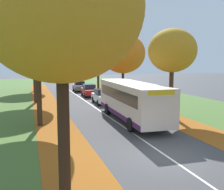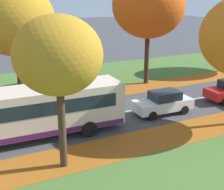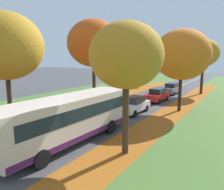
{
  "view_description": "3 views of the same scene",
  "coord_description": "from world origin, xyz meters",
  "px_view_note": "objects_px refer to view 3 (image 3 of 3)",
  "views": [
    {
      "loc": [
        -6.34,
        -10.69,
        4.6
      ],
      "look_at": [
        -0.28,
        8.25,
        2.09
      ],
      "focal_mm": 42.0,
      "sensor_mm": 36.0,
      "label": 1
    },
    {
      "loc": [
        18.34,
        4.81,
        8.23
      ],
      "look_at": [
        -0.12,
        13.88,
        1.37
      ],
      "focal_mm": 50.0,
      "sensor_mm": 36.0,
      "label": 2
    },
    {
      "loc": [
        10.7,
        -1.76,
        5.49
      ],
      "look_at": [
        1.07,
        13.68,
        2.27
      ],
      "focal_mm": 35.0,
      "sensor_mm": 36.0,
      "label": 3
    }
  ],
  "objects_px": {
    "car_red_following": "(157,95)",
    "tree_left_far": "(138,54)",
    "car_grey_third_in_line": "(172,88)",
    "tree_left_near": "(5,46)",
    "tree_right_near": "(126,56)",
    "car_white_lead": "(134,105)",
    "tree_left_mid": "(93,43)",
    "bus": "(70,117)",
    "tree_right_mid": "(182,55)",
    "tree_right_far": "(204,53)"
  },
  "relations": [
    {
      "from": "car_red_following",
      "to": "tree_left_far",
      "type": "bearing_deg",
      "value": 127.75
    },
    {
      "from": "tree_left_far",
      "to": "car_grey_third_in_line",
      "type": "height_order",
      "value": "tree_left_far"
    },
    {
      "from": "tree_left_near",
      "to": "car_grey_third_in_line",
      "type": "bearing_deg",
      "value": 72.07
    },
    {
      "from": "tree_right_near",
      "to": "car_white_lead",
      "type": "relative_size",
      "value": 1.73
    },
    {
      "from": "tree_left_near",
      "to": "tree_left_mid",
      "type": "relative_size",
      "value": 0.9
    },
    {
      "from": "bus",
      "to": "car_red_following",
      "type": "relative_size",
      "value": 2.45
    },
    {
      "from": "tree_left_near",
      "to": "tree_right_mid",
      "type": "xyz_separation_m",
      "value": [
        10.68,
        11.68,
        -0.62
      ]
    },
    {
      "from": "tree_right_far",
      "to": "car_grey_third_in_line",
      "type": "xyz_separation_m",
      "value": [
        -3.71,
        -2.41,
        -5.18
      ]
    },
    {
      "from": "tree_left_mid",
      "to": "tree_right_near",
      "type": "relative_size",
      "value": 1.35
    },
    {
      "from": "tree_right_mid",
      "to": "car_white_lead",
      "type": "xyz_separation_m",
      "value": [
        -3.58,
        -3.2,
        -4.85
      ]
    },
    {
      "from": "car_white_lead",
      "to": "car_red_following",
      "type": "relative_size",
      "value": 0.99
    },
    {
      "from": "bus",
      "to": "car_grey_third_in_line",
      "type": "bearing_deg",
      "value": 90.07
    },
    {
      "from": "car_red_following",
      "to": "car_grey_third_in_line",
      "type": "bearing_deg",
      "value": 91.28
    },
    {
      "from": "tree_right_mid",
      "to": "car_red_following",
      "type": "distance_m",
      "value": 6.91
    },
    {
      "from": "tree_left_mid",
      "to": "bus",
      "type": "xyz_separation_m",
      "value": [
        6.92,
        -11.95,
        -5.36
      ]
    },
    {
      "from": "tree_right_far",
      "to": "tree_left_mid",
      "type": "bearing_deg",
      "value": -130.72
    },
    {
      "from": "tree_right_far",
      "to": "car_white_lead",
      "type": "distance_m",
      "value": 16.58
    },
    {
      "from": "tree_left_mid",
      "to": "tree_right_mid",
      "type": "bearing_deg",
      "value": 0.95
    },
    {
      "from": "tree_right_mid",
      "to": "tree_left_near",
      "type": "bearing_deg",
      "value": -132.43
    },
    {
      "from": "car_grey_third_in_line",
      "to": "bus",
      "type": "bearing_deg",
      "value": -89.93
    },
    {
      "from": "tree_right_mid",
      "to": "car_white_lead",
      "type": "relative_size",
      "value": 1.92
    },
    {
      "from": "tree_left_near",
      "to": "tree_left_far",
      "type": "height_order",
      "value": "tree_left_near"
    },
    {
      "from": "tree_left_mid",
      "to": "tree_right_far",
      "type": "distance_m",
      "value": 16.3
    },
    {
      "from": "tree_right_near",
      "to": "car_white_lead",
      "type": "xyz_separation_m",
      "value": [
        -3.65,
        8.46,
        -4.7
      ]
    },
    {
      "from": "tree_left_far",
      "to": "car_red_following",
      "type": "xyz_separation_m",
      "value": [
        6.89,
        -8.9,
        -5.1
      ]
    },
    {
      "from": "tree_left_far",
      "to": "tree_right_mid",
      "type": "xyz_separation_m",
      "value": [
        10.5,
        -12.25,
        -0.25
      ]
    },
    {
      "from": "tree_left_near",
      "to": "tree_right_near",
      "type": "height_order",
      "value": "tree_left_near"
    },
    {
      "from": "car_red_following",
      "to": "bus",
      "type": "bearing_deg",
      "value": -90.43
    },
    {
      "from": "tree_left_far",
      "to": "tree_right_mid",
      "type": "relative_size",
      "value": 1.05
    },
    {
      "from": "tree_right_mid",
      "to": "tree_right_far",
      "type": "distance_m",
      "value": 12.15
    },
    {
      "from": "tree_left_near",
      "to": "tree_right_far",
      "type": "height_order",
      "value": "tree_left_near"
    },
    {
      "from": "tree_right_mid",
      "to": "bus",
      "type": "height_order",
      "value": "tree_right_mid"
    },
    {
      "from": "tree_right_mid",
      "to": "tree_right_far",
      "type": "height_order",
      "value": "tree_right_mid"
    },
    {
      "from": "tree_left_far",
      "to": "car_red_following",
      "type": "bearing_deg",
      "value": -52.25
    },
    {
      "from": "tree_left_mid",
      "to": "tree_right_far",
      "type": "xyz_separation_m",
      "value": [
        10.61,
        12.33,
        -1.08
      ]
    },
    {
      "from": "tree_left_mid",
      "to": "tree_left_far",
      "type": "bearing_deg",
      "value": 89.33
    },
    {
      "from": "tree_left_near",
      "to": "car_red_following",
      "type": "height_order",
      "value": "tree_left_near"
    },
    {
      "from": "tree_right_far",
      "to": "car_grey_third_in_line",
      "type": "height_order",
      "value": "tree_right_far"
    },
    {
      "from": "car_red_following",
      "to": "car_grey_third_in_line",
      "type": "distance_m",
      "value": 6.39
    },
    {
      "from": "tree_right_near",
      "to": "tree_right_mid",
      "type": "relative_size",
      "value": 0.9
    },
    {
      "from": "tree_right_far",
      "to": "car_red_following",
      "type": "distance_m",
      "value": 10.81
    },
    {
      "from": "tree_left_mid",
      "to": "car_red_following",
      "type": "bearing_deg",
      "value": 26.62
    },
    {
      "from": "tree_left_near",
      "to": "tree_left_far",
      "type": "distance_m",
      "value": 23.93
    },
    {
      "from": "tree_left_far",
      "to": "tree_right_near",
      "type": "relative_size",
      "value": 1.16
    },
    {
      "from": "tree_left_mid",
      "to": "car_white_lead",
      "type": "height_order",
      "value": "tree_left_mid"
    },
    {
      "from": "tree_left_far",
      "to": "car_white_lead",
      "type": "height_order",
      "value": "tree_left_far"
    },
    {
      "from": "tree_left_mid",
      "to": "car_red_following",
      "type": "distance_m",
      "value": 10.05
    },
    {
      "from": "tree_right_mid",
      "to": "car_grey_third_in_line",
      "type": "height_order",
      "value": "tree_right_mid"
    },
    {
      "from": "tree_left_far",
      "to": "tree_left_near",
      "type": "bearing_deg",
      "value": -90.43
    },
    {
      "from": "tree_left_near",
      "to": "car_white_lead",
      "type": "distance_m",
      "value": 12.34
    }
  ]
}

